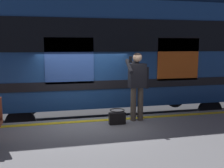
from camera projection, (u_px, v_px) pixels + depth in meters
name	position (u px, v px, depth m)	size (l,w,h in m)	color
ground_plane	(88.00, 151.00, 6.93)	(24.66, 24.66, 0.00)	#3D3D3F
safety_line	(89.00, 121.00, 6.51)	(14.97, 0.16, 0.01)	yellow
track_rail_near	(81.00, 130.00, 8.36)	(19.86, 0.08, 0.16)	slate
track_rail_far	(76.00, 118.00, 9.74)	(19.86, 0.08, 0.16)	slate
train_carriage	(114.00, 50.00, 8.97)	(9.09, 3.12, 4.07)	#1E478C
passenger	(137.00, 81.00, 6.45)	(0.57, 0.55, 1.66)	brown
handbag	(117.00, 117.00, 6.25)	(0.39, 0.35, 0.34)	black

